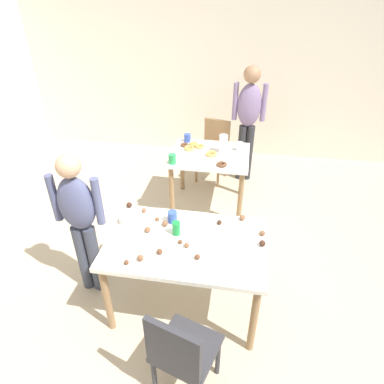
{
  "coord_description": "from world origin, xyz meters",
  "views": [
    {
      "loc": [
        0.47,
        -2.19,
        2.57
      ],
      "look_at": [
        0.03,
        0.37,
        0.9
      ],
      "focal_mm": 31.4,
      "sensor_mm": 36.0,
      "label": 1
    }
  ],
  "objects_px": {
    "chair_far_table": "(214,147)",
    "chair_near_table": "(181,352)",
    "person_adult_far": "(248,115)",
    "mixing_bowl": "(131,218)",
    "pitcher_far": "(223,144)",
    "person_girl_near": "(79,216)",
    "soda_can": "(176,228)",
    "dining_table_far": "(210,162)",
    "dining_table_near": "(186,250)"
  },
  "relations": [
    {
      "from": "person_girl_near",
      "to": "person_adult_far",
      "type": "height_order",
      "value": "person_adult_far"
    },
    {
      "from": "soda_can",
      "to": "person_girl_near",
      "type": "bearing_deg",
      "value": -178.01
    },
    {
      "from": "dining_table_near",
      "to": "chair_far_table",
      "type": "bearing_deg",
      "value": 90.69
    },
    {
      "from": "dining_table_far",
      "to": "person_girl_near",
      "type": "height_order",
      "value": "person_girl_near"
    },
    {
      "from": "person_girl_near",
      "to": "soda_can",
      "type": "bearing_deg",
      "value": 1.99
    },
    {
      "from": "chair_far_table",
      "to": "person_adult_far",
      "type": "distance_m",
      "value": 0.67
    },
    {
      "from": "person_girl_near",
      "to": "pitcher_far",
      "type": "distance_m",
      "value": 1.97
    },
    {
      "from": "person_adult_far",
      "to": "soda_can",
      "type": "xyz_separation_m",
      "value": [
        -0.52,
        -2.33,
        -0.18
      ]
    },
    {
      "from": "dining_table_far",
      "to": "soda_can",
      "type": "relative_size",
      "value": 7.79
    },
    {
      "from": "mixing_bowl",
      "to": "soda_can",
      "type": "height_order",
      "value": "soda_can"
    },
    {
      "from": "person_girl_near",
      "to": "person_adult_far",
      "type": "xyz_separation_m",
      "value": [
        1.35,
        2.36,
        0.14
      ]
    },
    {
      "from": "soda_can",
      "to": "mixing_bowl",
      "type": "bearing_deg",
      "value": 165.85
    },
    {
      "from": "soda_can",
      "to": "pitcher_far",
      "type": "distance_m",
      "value": 1.64
    },
    {
      "from": "chair_far_table",
      "to": "soda_can",
      "type": "height_order",
      "value": "soda_can"
    },
    {
      "from": "mixing_bowl",
      "to": "dining_table_far",
      "type": "bearing_deg",
      "value": 69.97
    },
    {
      "from": "pitcher_far",
      "to": "dining_table_near",
      "type": "bearing_deg",
      "value": -94.95
    },
    {
      "from": "chair_near_table",
      "to": "chair_far_table",
      "type": "bearing_deg",
      "value": 92.56
    },
    {
      "from": "person_adult_far",
      "to": "pitcher_far",
      "type": "bearing_deg",
      "value": -110.77
    },
    {
      "from": "chair_far_table",
      "to": "pitcher_far",
      "type": "height_order",
      "value": "pitcher_far"
    },
    {
      "from": "dining_table_near",
      "to": "dining_table_far",
      "type": "height_order",
      "value": "same"
    },
    {
      "from": "soda_can",
      "to": "pitcher_far",
      "type": "xyz_separation_m",
      "value": [
        0.24,
        1.62,
        0.05
      ]
    },
    {
      "from": "mixing_bowl",
      "to": "pitcher_far",
      "type": "bearing_deg",
      "value": 65.79
    },
    {
      "from": "dining_table_near",
      "to": "soda_can",
      "type": "distance_m",
      "value": 0.2
    },
    {
      "from": "chair_far_table",
      "to": "pitcher_far",
      "type": "bearing_deg",
      "value": -75.55
    },
    {
      "from": "person_girl_near",
      "to": "person_adult_far",
      "type": "bearing_deg",
      "value": 60.26
    },
    {
      "from": "pitcher_far",
      "to": "chair_near_table",
      "type": "bearing_deg",
      "value": -90.79
    },
    {
      "from": "person_girl_near",
      "to": "soda_can",
      "type": "relative_size",
      "value": 11.78
    },
    {
      "from": "chair_far_table",
      "to": "chair_near_table",
      "type": "bearing_deg",
      "value": -87.44
    },
    {
      "from": "dining_table_near",
      "to": "person_adult_far",
      "type": "distance_m",
      "value": 2.48
    },
    {
      "from": "person_adult_far",
      "to": "chair_far_table",
      "type": "bearing_deg",
      "value": -175.63
    },
    {
      "from": "chair_far_table",
      "to": "soda_can",
      "type": "distance_m",
      "value": 2.32
    },
    {
      "from": "dining_table_near",
      "to": "chair_far_table",
      "type": "distance_m",
      "value": 2.39
    },
    {
      "from": "chair_near_table",
      "to": "person_girl_near",
      "type": "distance_m",
      "value": 1.39
    },
    {
      "from": "person_girl_near",
      "to": "pitcher_far",
      "type": "relative_size",
      "value": 6.37
    },
    {
      "from": "dining_table_near",
      "to": "soda_can",
      "type": "xyz_separation_m",
      "value": [
        -0.1,
        0.08,
        0.15
      ]
    },
    {
      "from": "person_girl_near",
      "to": "soda_can",
      "type": "distance_m",
      "value": 0.84
    },
    {
      "from": "chair_near_table",
      "to": "person_girl_near",
      "type": "xyz_separation_m",
      "value": [
        -1.04,
        0.85,
        0.36
      ]
    },
    {
      "from": "person_girl_near",
      "to": "soda_can",
      "type": "height_order",
      "value": "person_girl_near"
    },
    {
      "from": "soda_can",
      "to": "chair_near_table",
      "type": "bearing_deg",
      "value": -76.57
    },
    {
      "from": "person_girl_near",
      "to": "mixing_bowl",
      "type": "height_order",
      "value": "person_girl_near"
    },
    {
      "from": "person_adult_far",
      "to": "pitcher_far",
      "type": "distance_m",
      "value": 0.78
    },
    {
      "from": "dining_table_far",
      "to": "dining_table_near",
      "type": "bearing_deg",
      "value": -89.82
    },
    {
      "from": "mixing_bowl",
      "to": "soda_can",
      "type": "distance_m",
      "value": 0.45
    },
    {
      "from": "chair_near_table",
      "to": "pitcher_far",
      "type": "distance_m",
      "value": 2.52
    },
    {
      "from": "person_adult_far",
      "to": "mixing_bowl",
      "type": "bearing_deg",
      "value": -113.12
    },
    {
      "from": "dining_table_far",
      "to": "mixing_bowl",
      "type": "relative_size",
      "value": 4.58
    },
    {
      "from": "dining_table_far",
      "to": "chair_far_table",
      "type": "xyz_separation_m",
      "value": [
        -0.02,
        0.75,
        -0.14
      ]
    },
    {
      "from": "person_girl_near",
      "to": "person_adult_far",
      "type": "relative_size",
      "value": 0.88
    },
    {
      "from": "chair_far_table",
      "to": "soda_can",
      "type": "xyz_separation_m",
      "value": [
        -0.07,
        -2.3,
        0.31
      ]
    },
    {
      "from": "dining_table_far",
      "to": "mixing_bowl",
      "type": "bearing_deg",
      "value": -110.03
    }
  ]
}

